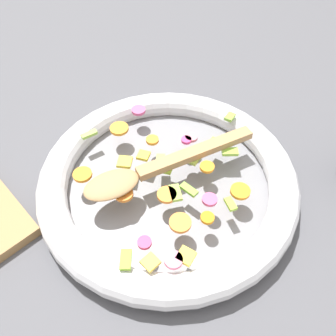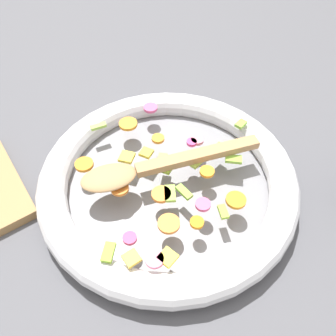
% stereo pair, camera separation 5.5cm
% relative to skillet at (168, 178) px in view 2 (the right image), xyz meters
% --- Properties ---
extents(ground_plane, '(4.00, 4.00, 0.00)m').
position_rel_skillet_xyz_m(ground_plane, '(0.00, 0.00, -0.02)').
color(ground_plane, '#4C4C51').
extents(skillet, '(0.45, 0.45, 0.05)m').
position_rel_skillet_xyz_m(skillet, '(0.00, 0.00, 0.00)').
color(skillet, slate).
rests_on(skillet, ground_plane).
extents(chopped_vegetables, '(0.36, 0.31, 0.01)m').
position_rel_skillet_xyz_m(chopped_vegetables, '(0.02, 0.01, 0.03)').
color(chopped_vegetables, orange).
rests_on(chopped_vegetables, skillet).
extents(wooden_spoon, '(0.31, 0.13, 0.01)m').
position_rel_skillet_xyz_m(wooden_spoon, '(0.02, -0.01, 0.04)').
color(wooden_spoon, '#A87F51').
rests_on(wooden_spoon, chopped_vegetables).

